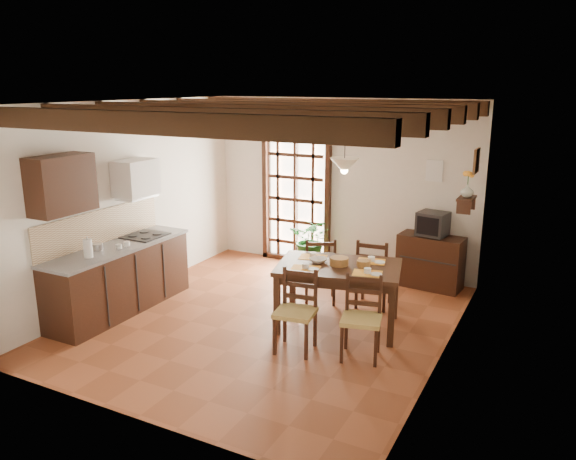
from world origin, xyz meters
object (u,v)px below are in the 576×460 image
Objects in this scene: kitchen_counter at (120,277)px; sideboard at (430,262)px; crt_tv at (433,224)px; chair_near_right at (361,333)px; dining_table at (339,273)px; potted_plant at (312,239)px; chair_near_left at (296,326)px; chair_far_left at (320,281)px; pendant_lamp at (344,164)px; chair_far_right at (373,285)px.

kitchen_counter reaches higher than sideboard.
crt_tv reaches higher than sideboard.
dining_table is at bearing 116.23° from chair_near_right.
potted_plant is (1.65, 2.64, 0.10)m from kitchen_counter.
chair_far_left reaches higher than chair_near_left.
pendant_lamp is (0.55, -0.56, 1.78)m from chair_far_left.
crt_tv reaches higher than chair_near_right.
chair_near_left is 2.81m from potted_plant.
kitchen_counter reaches higher than chair_near_right.
dining_table is at bearing 103.66° from chair_far_left.
sideboard is (0.52, 1.12, 0.10)m from chair_far_right.
chair_far_right is (0.37, 1.68, 0.01)m from chair_near_left.
kitchen_counter is 2.98m from dining_table.
chair_far_right is 1.68m from potted_plant.
crt_tv is at bearing 56.67° from dining_table.
crt_tv is (0.70, 1.95, 0.28)m from dining_table.
sideboard is 2.60m from pendant_lamp.
chair_near_left reaches higher than dining_table.
chair_near_left is at bearing -101.86° from sideboard.
chair_near_right is at bearing -54.38° from potted_plant.
chair_far_left is at bearing 8.17° from chair_far_right.
dining_table is 1.77× the size of chair_far_left.
crt_tv is at bearing -84.34° from sideboard.
pendant_lamp reaches higher than dining_table.
chair_near_right is 1.12× the size of pendant_lamp.
kitchen_counter is 3.40m from chair_near_right.
potted_plant is 2.55m from pendant_lamp.
chair_far_left is 0.98× the size of chair_far_right.
chair_near_right is 0.99× the size of sideboard.
kitchen_counter is 2.76m from chair_far_left.
chair_near_right is at bearing 3.42° from kitchen_counter.
sideboard is 1.13× the size of pendant_lamp.
potted_plant reaches higher than crt_tv.
kitchen_counter is 2.66× the size of pendant_lamp.
pendant_lamp is (-0.18, -0.74, 1.77)m from chair_far_right.
kitchen_counter reaches higher than chair_near_left.
chair_near_right is 2.02m from pendant_lamp.
chair_far_right is at bearing 90.28° from chair_near_right.
chair_near_right is at bearing -54.23° from pendant_lamp.
dining_table is 0.96m from chair_far_left.
kitchen_counter reaches higher than chair_far_left.
kitchen_counter reaches higher than dining_table.
crt_tv is (1.25, 1.29, 0.70)m from chair_far_left.
crt_tv is at bearing 38.54° from kitchen_counter.
chair_far_left is at bearing -128.30° from sideboard.
dining_table is 0.87× the size of potted_plant.
chair_near_right is 3.00m from potted_plant.
crt_tv is (0.15, 2.62, 0.70)m from chair_near_right.
chair_near_right is 2.71m from crt_tv.
kitchen_counter is at bearing -161.20° from pendant_lamp.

